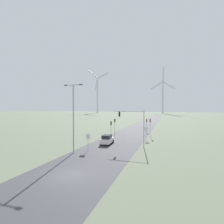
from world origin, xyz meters
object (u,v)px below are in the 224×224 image
Objects in this scene: streetlamp at (73,110)px; traffic_light_mast_overhead at (134,120)px; traffic_light_post_near_right at (150,123)px; stop_sign_near at (88,139)px; stop_sign_far at (146,131)px; traffic_light_post_mid_left at (115,123)px; traffic_light_post_mid_right at (147,122)px; car_approaching at (107,139)px; wind_turbine_left at (163,94)px; traffic_light_post_near_left at (111,125)px; wind_turbine_far_left at (97,92)px.

streetlamp is 11.10m from traffic_light_mast_overhead.
streetlamp is 22.28m from traffic_light_post_near_right.
stop_sign_far reaches higher than stop_sign_near.
traffic_light_post_mid_left reaches higher than traffic_light_post_mid_right.
car_approaching is at bearing 171.99° from traffic_light_mast_overhead.
wind_turbine_left is at bearing 88.15° from traffic_light_post_mid_left.
wind_turbine_left is at bearing 88.09° from traffic_light_post_near_left.
streetlamp is at bearing -92.84° from traffic_light_post_mid_left.
streetlamp is 0.18× the size of wind_turbine_left.
traffic_light_post_near_right reaches higher than traffic_light_post_mid_right.
traffic_light_post_mid_left is at bearing -128.70° from traffic_light_post_mid_right.
stop_sign_far is 13.17m from traffic_light_post_mid_right.
stop_sign_far reaches higher than car_approaching.
traffic_light_post_mid_right is (-1.43, 13.07, 0.80)m from stop_sign_far.
traffic_light_post_near_right reaches higher than stop_sign_near.
traffic_light_mast_overhead reaches higher than stop_sign_far.
streetlamp is 3.72× the size of stop_sign_far.
traffic_light_mast_overhead is 1.60× the size of car_approaching.
wind_turbine_far_left is (-82.28, 184.61, 26.48)m from traffic_light_post_mid_left.
wind_turbine_far_left is at bearing 115.69° from stop_sign_far.
wind_turbine_left reaches higher than stop_sign_far.
wind_turbine_left is (-2.42, 193.70, 23.39)m from stop_sign_far.
traffic_light_post_mid_left is at bearing 87.16° from streetlamp.
traffic_light_post_near_left reaches higher than stop_sign_far.
traffic_light_post_mid_right is 20.79m from traffic_light_mast_overhead.
traffic_light_post_mid_left reaches higher than car_approaching.
wind_turbine_far_left reaches higher than stop_sign_far.
streetlamp reaches higher than car_approaching.
stop_sign_near is at bearing -104.04° from traffic_light_post_mid_right.
stop_sign_far is 9.68m from car_approaching.
streetlamp is 2.80× the size of traffic_light_post_mid_right.
traffic_light_post_mid_right is 0.57× the size of traffic_light_mast_overhead.
stop_sign_far is 8.22m from traffic_light_mast_overhead.
traffic_light_post_near_left is 9.68m from traffic_light_post_near_right.
wind_turbine_far_left is 88.63m from wind_turbine_left.
traffic_light_post_mid_left is (0.95, 19.05, -3.56)m from streetlamp.
car_approaching is at bearing -80.79° from traffic_light_post_mid_left.
traffic_light_post_near_left reaches higher than car_approaching.
stop_sign_far is at bearing -94.96° from traffic_light_post_near_right.
traffic_light_mast_overhead is 0.11× the size of wind_turbine_far_left.
traffic_light_post_near_right is at bearing 85.04° from stop_sign_far.
stop_sign_near is 0.74× the size of traffic_light_post_near_left.
wind_turbine_far_left is (-89.38, 175.75, 26.79)m from traffic_light_post_mid_right.
traffic_light_post_near_left is at bearing -96.75° from traffic_light_post_mid_left.
traffic_light_post_mid_left is at bearing -91.85° from wind_turbine_left.
traffic_light_post_near_left is at bearing 103.24° from car_approaching.
traffic_light_post_mid_right is at bearing 75.09° from car_approaching.
streetlamp reaches higher than traffic_light_post_near_left.
traffic_light_post_mid_left is at bearing 153.75° from stop_sign_far.
traffic_light_post_near_right is 207.06m from wind_turbine_far_left.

